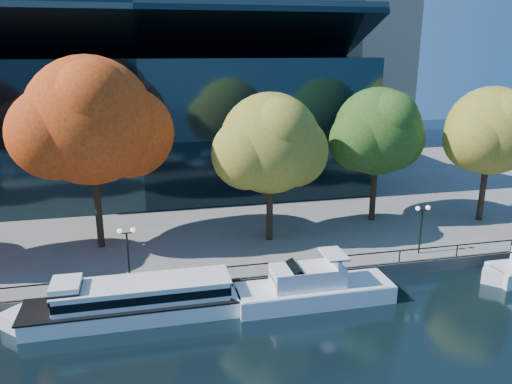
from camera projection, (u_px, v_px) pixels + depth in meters
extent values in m
plane|color=black|center=(214.00, 317.00, 32.76)|extent=(160.00, 160.00, 0.00)
cube|color=slate|center=(175.00, 175.00, 66.80)|extent=(90.00, 67.00, 1.00)
cube|color=#47443F|center=(207.00, 289.00, 35.48)|extent=(90.00, 0.25, 1.00)
cube|color=black|center=(207.00, 269.00, 35.26)|extent=(88.20, 0.08, 0.08)
cube|color=black|center=(207.00, 275.00, 35.40)|extent=(0.07, 0.07, 0.90)
cube|color=black|center=(141.00, 126.00, 59.65)|extent=(50.00, 24.00, 16.00)
cube|color=black|center=(136.00, 43.00, 53.24)|extent=(50.00, 17.14, 7.86)
cube|color=white|center=(137.00, 309.00, 32.67)|extent=(14.06, 3.41, 1.10)
cube|color=black|center=(136.00, 301.00, 32.51)|extent=(14.34, 3.48, 0.12)
cube|color=white|center=(22.00, 321.00, 31.19)|extent=(2.83, 2.83, 1.10)
cube|color=white|center=(144.00, 291.00, 32.44)|extent=(10.97, 2.80, 1.20)
cube|color=black|center=(144.00, 291.00, 32.43)|extent=(11.11, 2.87, 0.55)
cube|color=white|center=(143.00, 282.00, 32.26)|extent=(11.25, 2.94, 0.10)
cube|color=white|center=(67.00, 295.00, 31.36)|extent=(1.81, 2.39, 1.81)
cube|color=black|center=(66.00, 292.00, 31.30)|extent=(1.86, 2.46, 0.70)
cube|color=white|center=(314.00, 293.00, 34.58)|extent=(10.93, 3.12, 1.25)
cube|color=white|center=(237.00, 302.00, 33.42)|extent=(2.39, 2.39, 1.25)
cube|color=white|center=(315.00, 285.00, 34.40)|extent=(10.71, 3.06, 0.08)
cube|color=white|center=(307.00, 276.00, 34.07)|extent=(4.92, 2.34, 1.35)
cube|color=black|center=(287.00, 276.00, 33.74)|extent=(2.15, 2.25, 1.70)
cube|color=white|center=(334.00, 260.00, 34.19)|extent=(0.26, 2.44, 0.83)
cube|color=white|center=(334.00, 254.00, 34.07)|extent=(1.46, 2.44, 0.16)
cube|color=white|center=(495.00, 276.00, 37.30)|extent=(2.10, 2.10, 1.14)
cylinder|color=black|center=(97.00, 198.00, 40.57)|extent=(0.56, 0.56, 8.43)
cylinder|color=black|center=(100.00, 158.00, 39.94)|extent=(1.30, 1.99, 4.20)
cylinder|color=black|center=(88.00, 163.00, 39.36)|extent=(1.19, 1.35, 3.76)
sphere|color=#B0280E|center=(90.00, 121.00, 38.80)|extent=(10.07, 10.07, 10.07)
sphere|color=#B0280E|center=(128.00, 132.00, 41.15)|extent=(7.55, 7.55, 7.55)
sphere|color=#B0280E|center=(55.00, 134.00, 37.54)|extent=(7.05, 7.05, 7.05)
sphere|color=#B0280E|center=(92.00, 100.00, 36.53)|extent=(6.04, 6.04, 6.04)
cylinder|color=black|center=(270.00, 202.00, 42.39)|extent=(0.56, 0.56, 6.76)
cylinder|color=black|center=(275.00, 171.00, 41.94)|extent=(1.11, 1.66, 3.39)
cylinder|color=black|center=(266.00, 176.00, 41.35)|extent=(1.02, 1.15, 3.03)
sphere|color=olive|center=(270.00, 143.00, 40.98)|extent=(8.34, 8.34, 8.34)
sphere|color=olive|center=(292.00, 151.00, 42.92)|extent=(6.25, 6.25, 6.25)
sphere|color=olive|center=(247.00, 154.00, 39.93)|extent=(5.84, 5.84, 5.84)
sphere|color=olive|center=(281.00, 128.00, 39.09)|extent=(5.00, 5.00, 5.00)
cylinder|color=black|center=(374.00, 185.00, 47.27)|extent=(0.56, 0.56, 6.88)
cylinder|color=black|center=(380.00, 157.00, 46.81)|extent=(1.12, 1.68, 3.45)
cylinder|color=black|center=(373.00, 161.00, 46.22)|extent=(1.03, 1.16, 3.08)
sphere|color=#274C17|center=(377.00, 131.00, 45.83)|extent=(8.07, 8.07, 8.07)
sphere|color=#274C17|center=(392.00, 139.00, 47.71)|extent=(6.05, 6.05, 6.05)
sphere|color=#274C17|center=(360.00, 140.00, 44.82)|extent=(5.65, 5.65, 5.65)
sphere|color=#274C17|center=(391.00, 118.00, 44.01)|extent=(4.84, 4.84, 4.84)
cylinder|color=black|center=(483.00, 185.00, 47.26)|extent=(0.56, 0.56, 6.92)
cylinder|color=black|center=(490.00, 156.00, 46.80)|extent=(1.13, 1.69, 3.47)
cylinder|color=black|center=(485.00, 161.00, 46.21)|extent=(1.04, 1.17, 3.10)
sphere|color=olive|center=(491.00, 131.00, 45.81)|extent=(8.10, 8.10, 8.10)
sphere|color=olive|center=(501.00, 138.00, 47.70)|extent=(6.08, 6.08, 6.08)
sphere|color=olive|center=(476.00, 140.00, 44.79)|extent=(5.67, 5.67, 5.67)
sphere|color=olive|center=(509.00, 117.00, 43.98)|extent=(4.86, 4.86, 4.86)
cylinder|color=black|center=(128.00, 258.00, 35.06)|extent=(0.14, 0.14, 3.60)
cube|color=black|center=(126.00, 233.00, 34.55)|extent=(0.90, 0.06, 0.06)
sphere|color=white|center=(119.00, 231.00, 34.39)|extent=(0.36, 0.36, 0.36)
sphere|color=white|center=(133.00, 230.00, 34.59)|extent=(0.36, 0.36, 0.36)
cylinder|color=black|center=(420.00, 232.00, 39.88)|extent=(0.14, 0.14, 3.60)
cube|color=black|center=(423.00, 210.00, 39.36)|extent=(0.90, 0.06, 0.06)
sphere|color=white|center=(418.00, 208.00, 39.21)|extent=(0.36, 0.36, 0.36)
sphere|color=white|center=(428.00, 208.00, 39.40)|extent=(0.36, 0.36, 0.36)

